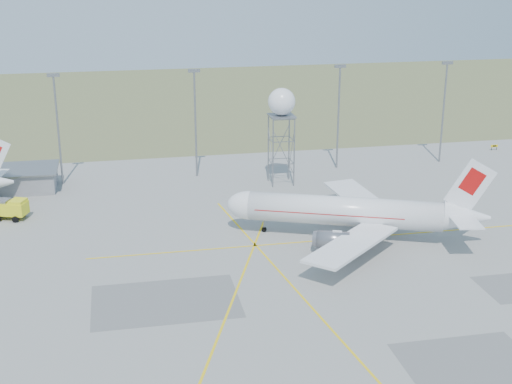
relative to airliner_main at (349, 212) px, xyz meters
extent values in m
plane|color=#9F9E99|center=(-8.56, -30.36, -4.08)|extent=(400.00, 400.00, 0.00)
cube|color=#5C703D|center=(-8.56, 109.64, -4.06)|extent=(400.00, 120.00, 0.03)
cube|color=gray|center=(-53.56, 33.64, -2.28)|extent=(18.00, 9.00, 3.60)
cube|color=gray|center=(-53.56, 33.64, -0.33)|extent=(19.00, 10.00, 0.30)
cylinder|color=gray|center=(-43.56, 35.64, 5.92)|extent=(0.36, 0.36, 20.00)
cube|color=gray|center=(-43.56, 35.64, 16.12)|extent=(2.20, 0.50, 0.60)
cylinder|color=gray|center=(-18.56, 35.64, 5.92)|extent=(0.36, 0.36, 20.00)
cube|color=gray|center=(-18.56, 35.64, 16.12)|extent=(2.20, 0.50, 0.60)
cylinder|color=gray|center=(9.44, 35.64, 5.92)|extent=(0.36, 0.36, 20.00)
cube|color=gray|center=(9.44, 35.64, 16.12)|extent=(2.20, 0.50, 0.60)
cylinder|color=gray|center=(31.44, 35.64, 5.92)|extent=(0.36, 0.36, 20.00)
cube|color=gray|center=(31.44, 35.64, 16.12)|extent=(2.20, 0.50, 0.60)
cylinder|color=black|center=(46.44, 41.64, -3.68)|extent=(0.10, 0.10, 0.80)
cylinder|color=black|center=(47.64, 41.64, -3.68)|extent=(0.10, 0.10, 0.80)
cube|color=yellow|center=(47.04, 41.64, -3.13)|extent=(1.60, 0.15, 0.50)
cube|color=black|center=(47.04, 41.56, -3.13)|extent=(0.80, 0.03, 0.30)
cylinder|color=white|center=(-0.62, 0.25, 0.11)|extent=(28.26, 14.73, 4.41)
ellipsoid|color=white|center=(-13.93, 5.57, 0.11)|extent=(8.19, 6.71, 4.41)
cube|color=black|center=(-15.16, 6.06, 0.78)|extent=(2.45, 2.87, 1.08)
cone|color=white|center=(15.76, -6.30, 0.45)|extent=(7.78, 6.55, 4.41)
cube|color=white|center=(15.76, -6.30, 5.08)|extent=(6.68, 2.93, 8.30)
cube|color=#B80D0C|center=(15.97, -6.38, 5.85)|extent=(3.67, 1.76, 4.25)
cube|color=white|center=(16.56, -2.82, 1.00)|extent=(5.53, 6.94, 0.20)
cube|color=white|center=(13.94, -9.37, 1.00)|extent=(5.53, 6.94, 0.20)
cube|color=white|center=(4.60, 8.85, -0.99)|extent=(6.58, 17.98, 0.40)
cube|color=white|center=(-2.77, -9.58, -0.99)|extent=(16.62, 15.78, 0.40)
cylinder|color=slate|center=(0.73, 6.60, -1.98)|extent=(5.24, 4.07, 2.54)
cylinder|color=slate|center=(-4.02, -5.28, -1.98)|extent=(5.24, 4.07, 2.54)
cube|color=#B80D0C|center=(-2.67, 1.07, 0.22)|extent=(22.13, 12.32, 0.13)
cylinder|color=black|center=(-11.89, 4.75, -3.58)|extent=(1.00, 1.00, 0.99)
cube|color=black|center=(1.43, -0.57, -3.58)|extent=(3.48, 6.55, 0.99)
cylinder|color=gray|center=(1.43, -0.57, -3.08)|extent=(0.34, 0.34, 1.98)
cylinder|color=gray|center=(-5.77, 25.99, 2.33)|extent=(0.24, 0.24, 12.81)
cylinder|color=gray|center=(-1.83, 25.99, 2.33)|extent=(0.24, 0.24, 12.81)
cylinder|color=gray|center=(-1.83, 29.93, 2.33)|extent=(0.24, 0.24, 12.81)
cylinder|color=gray|center=(-5.77, 29.93, 2.33)|extent=(0.24, 0.24, 12.81)
cube|color=gray|center=(-3.80, 27.96, 8.74)|extent=(4.54, 4.54, 0.25)
sphere|color=white|center=(-3.80, 27.96, 11.30)|extent=(4.93, 4.93, 4.93)
cube|color=yellow|center=(-52.15, 18.85, -2.23)|extent=(8.76, 5.44, 2.03)
cube|color=yellow|center=(-49.37, 17.85, -1.40)|extent=(2.96, 3.19, 1.29)
cube|color=black|center=(-48.76, 17.63, -1.31)|extent=(0.90, 2.29, 0.92)
camera|label=1|loc=(-33.15, -94.81, 36.66)|focal=50.00mm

